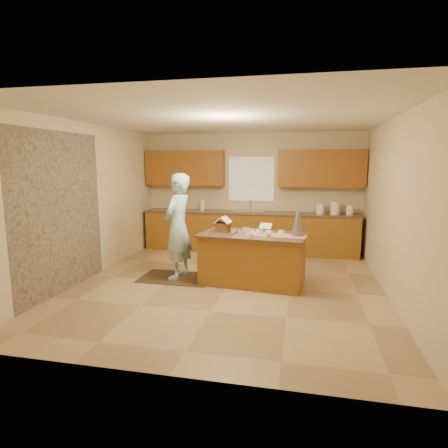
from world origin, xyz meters
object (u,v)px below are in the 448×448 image
at_px(island_base, 253,260).
at_px(boy, 178,227).
at_px(tinsel_tree, 298,220).
at_px(gingerbread_house, 223,226).

bearing_deg(island_base, boy, -173.69).
bearing_deg(tinsel_tree, boy, 179.17).
distance_m(tinsel_tree, gingerbread_house, 1.24).
distance_m(tinsel_tree, boy, 2.04).
distance_m(island_base, boy, 1.41).
relative_size(tinsel_tree, gingerbread_house, 1.79).
height_order(island_base, gingerbread_house, gingerbread_house).
bearing_deg(gingerbread_house, island_base, -1.01).
xyz_separation_m(tinsel_tree, gingerbread_house, (-1.23, 0.04, -0.13)).
height_order(island_base, boy, boy).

